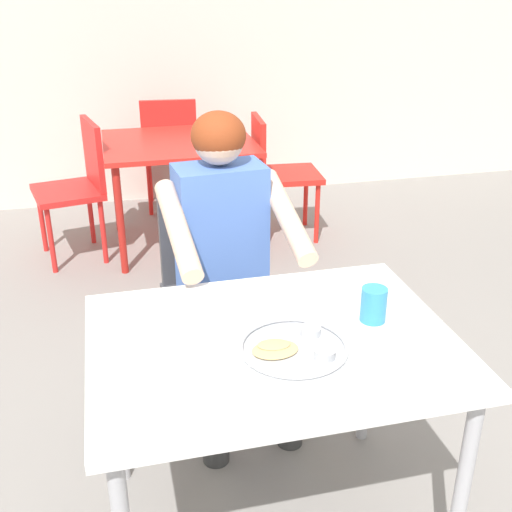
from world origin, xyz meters
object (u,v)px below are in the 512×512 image
(table_background_red, at_px, (179,153))
(chair_red_left, at_px, (79,180))
(table_foreground, at_px, (272,362))
(diner_foreground, at_px, (227,247))
(chair_red_right, at_px, (276,168))
(thali_tray, at_px, (294,347))
(drinking_cup, at_px, (374,303))
(chair_foreground, at_px, (215,278))
(chair_red_far, at_px, (170,147))

(table_background_red, relative_size, chair_red_left, 1.09)
(table_foreground, relative_size, diner_foreground, 0.85)
(diner_foreground, distance_m, chair_red_right, 1.90)
(thali_tray, height_order, diner_foreground, diner_foreground)
(drinking_cup, distance_m, chair_red_right, 2.44)
(table_foreground, bearing_deg, chair_foreground, 90.95)
(chair_foreground, relative_size, chair_red_far, 0.98)
(thali_tray, bearing_deg, chair_red_right, 75.65)
(table_foreground, relative_size, drinking_cup, 9.79)
(drinking_cup, height_order, diner_foreground, diner_foreground)
(table_background_red, bearing_deg, drinking_cup, -83.30)
(table_foreground, height_order, diner_foreground, diner_foreground)
(chair_foreground, height_order, table_background_red, chair_foreground)
(diner_foreground, distance_m, chair_red_left, 1.86)
(table_foreground, xyz_separation_m, chair_foreground, (-0.01, 0.88, -0.15))
(thali_tray, height_order, chair_red_far, chair_red_far)
(drinking_cup, relative_size, diner_foreground, 0.09)
(diner_foreground, bearing_deg, chair_red_left, 108.83)
(chair_foreground, bearing_deg, thali_tray, -86.59)
(thali_tray, distance_m, chair_foreground, 0.99)
(diner_foreground, height_order, table_background_red, diner_foreground)
(chair_foreground, height_order, diner_foreground, diner_foreground)
(chair_red_left, bearing_deg, thali_tray, -75.61)
(table_background_red, relative_size, chair_red_right, 1.13)
(chair_foreground, bearing_deg, table_foreground, -89.05)
(table_background_red, distance_m, chair_red_far, 0.68)
(diner_foreground, bearing_deg, table_foreground, -90.00)
(drinking_cup, xyz_separation_m, chair_red_left, (-0.92, 2.38, -0.28))
(diner_foreground, xyz_separation_m, table_background_red, (0.04, 1.77, -0.11))
(chair_red_right, bearing_deg, chair_foreground, -114.26)
(diner_foreground, xyz_separation_m, chair_red_right, (0.68, 1.76, -0.25))
(chair_red_left, relative_size, chair_red_right, 1.04)
(drinking_cup, height_order, chair_red_left, chair_red_left)
(chair_red_right, xyz_separation_m, chair_red_far, (-0.63, 0.68, 0.00))
(chair_foreground, distance_m, chair_red_far, 2.23)
(table_background_red, xyz_separation_m, chair_red_right, (0.64, -0.01, -0.14))
(diner_foreground, bearing_deg, chair_red_right, 68.85)
(thali_tray, distance_m, chair_red_right, 2.59)
(table_foreground, height_order, chair_red_left, chair_red_left)
(diner_foreground, bearing_deg, chair_red_far, 88.82)
(chair_foreground, bearing_deg, chair_red_far, 88.33)
(thali_tray, height_order, chair_red_right, chair_red_right)
(chair_red_far, bearing_deg, chair_red_left, -132.69)
(chair_foreground, bearing_deg, chair_red_left, 110.79)
(chair_red_left, xyz_separation_m, chair_red_right, (1.28, 0.02, -0.02))
(table_foreground, distance_m, chair_red_right, 2.52)
(drinking_cup, distance_m, chair_foreground, 0.96)
(table_foreground, distance_m, drinking_cup, 0.35)
(table_foreground, relative_size, chair_red_right, 1.27)
(diner_foreground, distance_m, table_background_red, 1.78)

